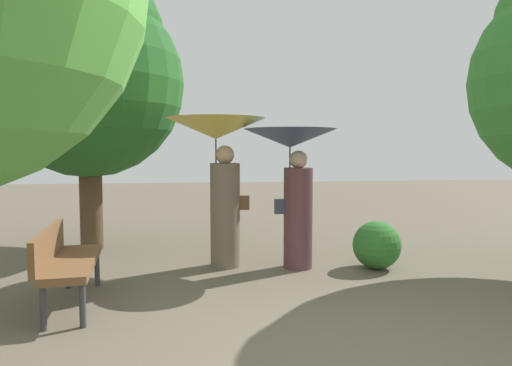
% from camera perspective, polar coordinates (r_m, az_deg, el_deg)
% --- Properties ---
extents(person_left, '(1.38, 1.38, 2.09)m').
position_cam_1_polar(person_left, '(6.46, -4.59, 3.30)').
color(person_left, '#6B5B4C').
rests_on(person_left, ground).
extents(person_right, '(1.28, 1.28, 1.93)m').
position_cam_1_polar(person_right, '(6.38, 4.59, 2.04)').
color(person_right, '#563338').
rests_on(person_right, ground).
extents(park_bench, '(0.65, 1.54, 0.83)m').
position_cam_1_polar(park_bench, '(5.31, -22.56, -8.60)').
color(park_bench, '#38383D').
rests_on(park_bench, ground).
extents(tree_near_left, '(3.09, 3.09, 4.70)m').
position_cam_1_polar(tree_near_left, '(8.16, -20.08, 13.21)').
color(tree_near_left, '#4C3823').
rests_on(tree_near_left, ground).
extents(bush_path_right, '(0.66, 0.66, 0.66)m').
position_cam_1_polar(bush_path_right, '(6.66, 14.69, -7.42)').
color(bush_path_right, '#2D6B28').
rests_on(bush_path_right, ground).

